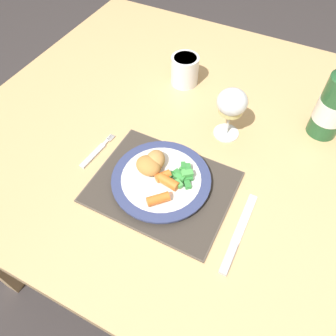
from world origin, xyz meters
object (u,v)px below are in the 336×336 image
(table_knife, at_px, (236,239))
(drinking_cup, at_px, (185,70))
(dining_table, at_px, (206,152))
(bottle, at_px, (336,102))
(dinner_plate, at_px, (161,180))
(wine_glass, at_px, (232,104))
(fork, at_px, (95,153))

(table_knife, bearing_deg, drinking_cup, 127.06)
(dining_table, distance_m, drinking_cup, 0.25)
(bottle, bearing_deg, dinner_plate, -130.85)
(table_knife, bearing_deg, dining_table, 123.28)
(dining_table, bearing_deg, drinking_cup, 132.48)
(dining_table, height_order, wine_glass, wine_glass)
(fork, bearing_deg, table_knife, -8.83)
(drinking_cup, bearing_deg, dining_table, -47.52)
(wine_glass, relative_size, bottle, 0.52)
(dinner_plate, height_order, wine_glass, wine_glass)
(dining_table, relative_size, wine_glass, 9.00)
(table_knife, xyz_separation_m, wine_glass, (-0.13, 0.28, 0.10))
(wine_glass, relative_size, drinking_cup, 1.63)
(bottle, distance_m, drinking_cup, 0.42)
(fork, relative_size, wine_glass, 0.89)
(dining_table, bearing_deg, bottle, 27.59)
(dining_table, height_order, drinking_cup, drinking_cup)
(bottle, bearing_deg, table_knife, -103.31)
(dining_table, height_order, bottle, bottle)
(table_knife, height_order, drinking_cup, drinking_cup)
(dinner_plate, relative_size, table_knife, 1.13)
(dinner_plate, distance_m, table_knife, 0.21)
(fork, xyz_separation_m, bottle, (0.49, 0.34, 0.10))
(dining_table, xyz_separation_m, wine_glass, (0.04, 0.02, 0.18))
(fork, distance_m, bottle, 0.61)
(dinner_plate, xyz_separation_m, fork, (-0.19, 0.01, -0.01))
(dining_table, distance_m, bottle, 0.35)
(wine_glass, bearing_deg, bottle, 28.82)
(wine_glass, xyz_separation_m, drinking_cup, (-0.19, 0.14, -0.06))
(fork, relative_size, drinking_cup, 1.46)
(fork, distance_m, wine_glass, 0.36)
(dinner_plate, distance_m, wine_glass, 0.25)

